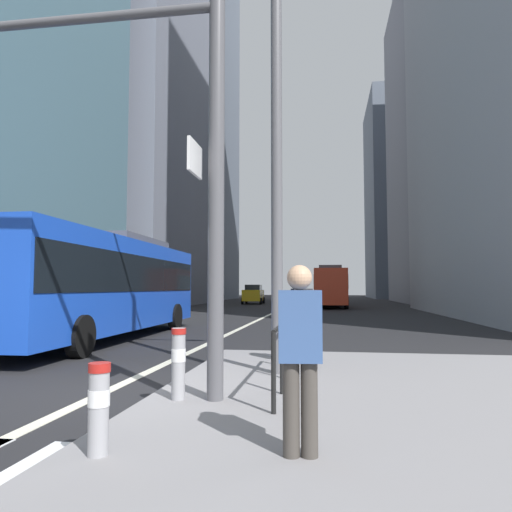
{
  "coord_description": "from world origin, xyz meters",
  "views": [
    {
      "loc": [
        3.43,
        -7.1,
        1.63
      ],
      "look_at": [
        -1.04,
        22.56,
        3.66
      ],
      "focal_mm": 32.91,
      "sensor_mm": 36.0,
      "label": 1
    }
  ],
  "objects": [
    {
      "name": "office_tower_right_mid",
      "position": [
        17.0,
        46.59,
        17.78
      ],
      "size": [
        11.07,
        19.68,
        35.55
      ],
      "primitive_type": "cube",
      "color": "gray",
      "rests_on": "ground"
    },
    {
      "name": "pedestrian_railing",
      "position": [
        2.8,
        0.06,
        0.84
      ],
      "size": [
        0.06,
        3.2,
        0.98
      ],
      "color": "black",
      "rests_on": "median_island"
    },
    {
      "name": "ground_plane",
      "position": [
        0.0,
        20.0,
        0.0
      ],
      "size": [
        160.0,
        160.0,
        0.0
      ],
      "primitive_type": "plane",
      "color": "black"
    },
    {
      "name": "traffic_signal_gantry",
      "position": [
        -0.39,
        -0.96,
        4.15
      ],
      "size": [
        6.92,
        0.65,
        6.0
      ],
      "color": "#515156",
      "rests_on": "median_island"
    },
    {
      "name": "pedestrian_waiting",
      "position": [
        3.19,
        -2.87,
        1.08
      ],
      "size": [
        0.4,
        0.28,
        1.68
      ],
      "color": "#423D38",
      "rests_on": "median_island"
    },
    {
      "name": "car_oncoming_far",
      "position": [
        -6.83,
        21.75,
        0.99
      ],
      "size": [
        2.15,
        4.49,
        1.94
      ],
      "color": "#232838",
      "rests_on": "ground"
    },
    {
      "name": "median_island",
      "position": [
        5.5,
        -1.0,
        0.07
      ],
      "size": [
        9.0,
        10.0,
        0.15
      ],
      "primitive_type": "cube",
      "color": "gray",
      "rests_on": "ground"
    },
    {
      "name": "car_oncoming_mid",
      "position": [
        -3.95,
        40.17,
        0.99
      ],
      "size": [
        2.17,
        4.51,
        1.94
      ],
      "color": "gold",
      "rests_on": "ground"
    },
    {
      "name": "bollard_right",
      "position": [
        1.47,
        -1.01,
        0.67
      ],
      "size": [
        0.2,
        0.2,
        0.94
      ],
      "color": "#99999E",
      "rests_on": "median_island"
    },
    {
      "name": "office_tower_right_far",
      "position": [
        17.0,
        70.65,
        15.98
      ],
      "size": [
        13.27,
        17.65,
        31.96
      ],
      "primitive_type": "cube",
      "color": "slate",
      "rests_on": "ground"
    },
    {
      "name": "car_receding_near",
      "position": [
        3.36,
        54.64,
        0.99
      ],
      "size": [
        2.05,
        4.17,
        1.94
      ],
      "color": "#B2A899",
      "rests_on": "ground"
    },
    {
      "name": "car_receding_far",
      "position": [
        3.56,
        48.93,
        0.99
      ],
      "size": [
        2.19,
        4.13,
        1.94
      ],
      "color": "maroon",
      "rests_on": "ground"
    },
    {
      "name": "city_bus_red_receding",
      "position": [
        3.68,
        33.02,
        1.83
      ],
      "size": [
        2.8,
        10.61,
        3.4
      ],
      "color": "red",
      "rests_on": "ground"
    },
    {
      "name": "lane_centre_line",
      "position": [
        0.0,
        30.0,
        0.01
      ],
      "size": [
        0.2,
        80.0,
        0.01
      ],
      "primitive_type": "cube",
      "color": "beige",
      "rests_on": "ground"
    },
    {
      "name": "pedestrian_walking",
      "position": [
        2.94,
        2.23,
        1.09
      ],
      "size": [
        0.44,
        0.36,
        1.69
      ],
      "color": "#2D334C",
      "rests_on": "median_island"
    },
    {
      "name": "office_tower_left_far",
      "position": [
        -16.0,
        56.21,
        26.53
      ],
      "size": [
        11.61,
        18.5,
        53.06
      ],
      "primitive_type": "cube",
      "color": "slate",
      "rests_on": "ground"
    },
    {
      "name": "street_lamp_post",
      "position": [
        2.57,
        1.09,
        5.28
      ],
      "size": [
        5.5,
        0.32,
        8.0
      ],
      "color": "#56565B",
      "rests_on": "median_island"
    },
    {
      "name": "bollard_left",
      "position": [
        1.41,
        -3.11,
        0.6
      ],
      "size": [
        0.2,
        0.2,
        0.81
      ],
      "color": "#99999E",
      "rests_on": "median_island"
    },
    {
      "name": "city_bus_blue_oncoming",
      "position": [
        -3.54,
        6.88,
        1.84
      ],
      "size": [
        2.88,
        11.61,
        3.4
      ],
      "color": "blue",
      "rests_on": "ground"
    },
    {
      "name": "office_tower_left_mid",
      "position": [
        -16.0,
        34.22,
        20.77
      ],
      "size": [
        14.0,
        18.0,
        41.54
      ],
      "primitive_type": "cube",
      "color": "slate",
      "rests_on": "ground"
    }
  ]
}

